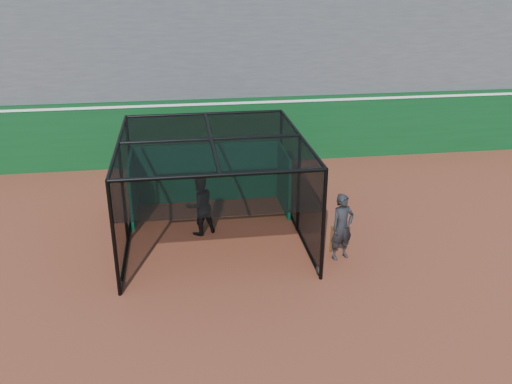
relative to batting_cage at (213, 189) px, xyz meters
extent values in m
plane|color=brown|center=(1.02, -2.34, -1.41)|extent=(120.00, 120.00, 0.00)
cube|color=#0B3C18|center=(1.02, 6.16, -0.16)|extent=(50.00, 0.45, 2.50)
cube|color=white|center=(1.02, 6.16, 0.94)|extent=(50.00, 0.50, 0.08)
cube|color=#4C4C4F|center=(1.02, 10.03, 2.46)|extent=(50.00, 7.85, 7.75)
cube|color=#085532|center=(0.00, 2.52, -0.46)|extent=(4.65, 0.10, 1.90)
cylinder|color=black|center=(-2.38, -2.47, -1.30)|extent=(0.08, 0.22, 0.22)
cylinder|color=black|center=(2.38, -2.47, -1.30)|extent=(0.08, 0.22, 0.22)
cylinder|color=black|center=(-2.38, 2.44, -1.30)|extent=(0.08, 0.22, 0.22)
cylinder|color=black|center=(2.38, 2.44, -1.30)|extent=(0.08, 0.22, 0.22)
imported|color=black|center=(-0.37, 0.21, -0.55)|extent=(1.04, 0.94, 1.73)
imported|color=black|center=(3.16, -1.72, -0.53)|extent=(0.75, 0.62, 1.77)
cylinder|color=#593819|center=(2.91, -1.67, -0.86)|extent=(0.15, 0.34, 0.89)
camera|label=1|loc=(-0.82, -13.63, 5.61)|focal=38.00mm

